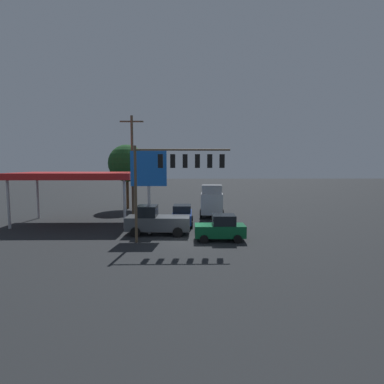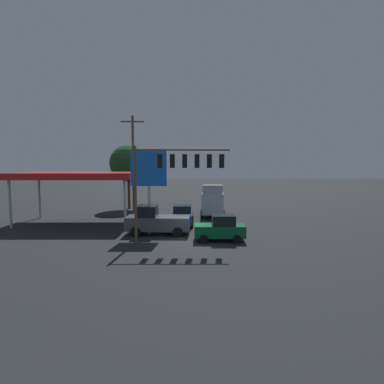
{
  "view_description": "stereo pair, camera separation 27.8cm",
  "coord_description": "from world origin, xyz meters",
  "px_view_note": "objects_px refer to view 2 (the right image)",
  "views": [
    {
      "loc": [
        0.4,
        22.54,
        5.76
      ],
      "look_at": [
        0.0,
        -2.0,
        3.51
      ],
      "focal_mm": 28.0,
      "sensor_mm": 36.0,
      "label": 1
    },
    {
      "loc": [
        0.12,
        22.55,
        5.76
      ],
      "look_at": [
        0.0,
        -2.0,
        3.51
      ],
      "focal_mm": 28.0,
      "sensor_mm": 36.0,
      "label": 2
    }
  ],
  "objects_px": {
    "utility_pole": "(133,166)",
    "price_sign": "(149,172)",
    "traffic_signal_assembly": "(177,168)",
    "pickup_parked": "(156,221)",
    "sedan_far": "(183,215)",
    "delivery_truck": "(213,200)",
    "hatchback_crossing": "(220,228)",
    "street_tree": "(128,163)"
  },
  "relations": [
    {
      "from": "hatchback_crossing",
      "to": "traffic_signal_assembly",
      "type": "bearing_deg",
      "value": 8.19
    },
    {
      "from": "pickup_parked",
      "to": "delivery_truck",
      "type": "bearing_deg",
      "value": -117.43
    },
    {
      "from": "traffic_signal_assembly",
      "to": "street_tree",
      "type": "xyz_separation_m",
      "value": [
        7.07,
        -17.11,
        0.38
      ]
    },
    {
      "from": "pickup_parked",
      "to": "price_sign",
      "type": "bearing_deg",
      "value": -5.81
    },
    {
      "from": "price_sign",
      "to": "hatchback_crossing",
      "type": "xyz_separation_m",
      "value": [
        -5.7,
        2.16,
        -4.17
      ]
    },
    {
      "from": "hatchback_crossing",
      "to": "street_tree",
      "type": "xyz_separation_m",
      "value": [
        10.35,
        -16.67,
        4.97
      ]
    },
    {
      "from": "traffic_signal_assembly",
      "to": "pickup_parked",
      "type": "bearing_deg",
      "value": -53.81
    },
    {
      "from": "delivery_truck",
      "to": "sedan_far",
      "type": "bearing_deg",
      "value": -25.81
    },
    {
      "from": "hatchback_crossing",
      "to": "pickup_parked",
      "type": "distance_m",
      "value": 5.53
    },
    {
      "from": "delivery_truck",
      "to": "price_sign",
      "type": "bearing_deg",
      "value": -28.0
    },
    {
      "from": "delivery_truck",
      "to": "street_tree",
      "type": "distance_m",
      "value": 12.51
    },
    {
      "from": "price_sign",
      "to": "street_tree",
      "type": "xyz_separation_m",
      "value": [
        4.65,
        -14.51,
        0.79
      ]
    },
    {
      "from": "hatchback_crossing",
      "to": "delivery_truck",
      "type": "distance_m",
      "value": 11.56
    },
    {
      "from": "utility_pole",
      "to": "hatchback_crossing",
      "type": "xyz_separation_m",
      "value": [
        -8.2,
        8.7,
        -4.71
      ]
    },
    {
      "from": "price_sign",
      "to": "hatchback_crossing",
      "type": "relative_size",
      "value": 1.8
    },
    {
      "from": "hatchback_crossing",
      "to": "street_tree",
      "type": "bearing_deg",
      "value": -57.6
    },
    {
      "from": "price_sign",
      "to": "sedan_far",
      "type": "xyz_separation_m",
      "value": [
        -2.66,
        -3.72,
        -4.17
      ]
    },
    {
      "from": "sedan_far",
      "to": "pickup_parked",
      "type": "distance_m",
      "value": 4.33
    },
    {
      "from": "utility_pole",
      "to": "sedan_far",
      "type": "bearing_deg",
      "value": 151.37
    },
    {
      "from": "traffic_signal_assembly",
      "to": "hatchback_crossing",
      "type": "xyz_separation_m",
      "value": [
        -3.28,
        -0.44,
        -4.59
      ]
    },
    {
      "from": "pickup_parked",
      "to": "delivery_truck",
      "type": "relative_size",
      "value": 0.76
    },
    {
      "from": "pickup_parked",
      "to": "traffic_signal_assembly",
      "type": "bearing_deg",
      "value": 128.37
    },
    {
      "from": "traffic_signal_assembly",
      "to": "delivery_truck",
      "type": "distance_m",
      "value": 13.06
    },
    {
      "from": "sedan_far",
      "to": "pickup_parked",
      "type": "relative_size",
      "value": 0.84
    },
    {
      "from": "utility_pole",
      "to": "price_sign",
      "type": "xyz_separation_m",
      "value": [
        -2.5,
        6.54,
        -0.54
      ]
    },
    {
      "from": "traffic_signal_assembly",
      "to": "pickup_parked",
      "type": "distance_m",
      "value": 5.41
    },
    {
      "from": "hatchback_crossing",
      "to": "delivery_truck",
      "type": "xyz_separation_m",
      "value": [
        -0.25,
        -11.53,
        0.75
      ]
    },
    {
      "from": "delivery_truck",
      "to": "street_tree",
      "type": "relative_size",
      "value": 0.83
    },
    {
      "from": "street_tree",
      "to": "utility_pole",
      "type": "bearing_deg",
      "value": 105.11
    },
    {
      "from": "traffic_signal_assembly",
      "to": "hatchback_crossing",
      "type": "relative_size",
      "value": 1.87
    },
    {
      "from": "utility_pole",
      "to": "street_tree",
      "type": "distance_m",
      "value": 8.26
    },
    {
      "from": "utility_pole",
      "to": "price_sign",
      "type": "relative_size",
      "value": 1.56
    },
    {
      "from": "sedan_far",
      "to": "utility_pole",
      "type": "bearing_deg",
      "value": -117.38
    },
    {
      "from": "utility_pole",
      "to": "delivery_truck",
      "type": "relative_size",
      "value": 1.54
    },
    {
      "from": "hatchback_crossing",
      "to": "pickup_parked",
      "type": "xyz_separation_m",
      "value": [
        5.12,
        -2.08,
        0.16
      ]
    },
    {
      "from": "sedan_far",
      "to": "delivery_truck",
      "type": "relative_size",
      "value": 0.64
    },
    {
      "from": "traffic_signal_assembly",
      "to": "sedan_far",
      "type": "height_order",
      "value": "traffic_signal_assembly"
    },
    {
      "from": "price_sign",
      "to": "traffic_signal_assembly",
      "type": "bearing_deg",
      "value": 132.94
    },
    {
      "from": "traffic_signal_assembly",
      "to": "street_tree",
      "type": "distance_m",
      "value": 18.52
    },
    {
      "from": "sedan_far",
      "to": "hatchback_crossing",
      "type": "relative_size",
      "value": 1.16
    },
    {
      "from": "traffic_signal_assembly",
      "to": "price_sign",
      "type": "xyz_separation_m",
      "value": [
        2.42,
        -2.6,
        -0.41
      ]
    },
    {
      "from": "utility_pole",
      "to": "pickup_parked",
      "type": "distance_m",
      "value": 8.6
    }
  ]
}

